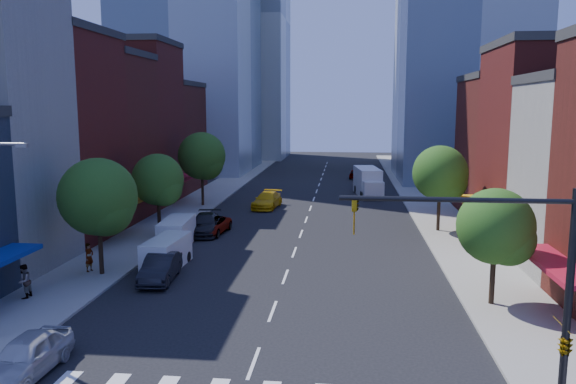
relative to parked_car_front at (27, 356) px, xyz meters
name	(u,v)px	position (x,y,z in m)	size (l,w,h in m)	color
ground	(254,363)	(8.72, 2.00, -0.81)	(220.00, 220.00, 0.00)	black
sidewalk_left	(203,199)	(-3.78, 42.00, -0.73)	(5.00, 120.00, 0.15)	gray
sidewalk_right	(427,203)	(21.22, 42.00, -0.73)	(5.00, 120.00, 0.15)	gray
bldg_left_2	(34,139)	(-12.28, 22.50, 7.19)	(12.00, 9.00, 16.00)	#5C1915
bldg_left_3	(84,139)	(-12.28, 31.00, 6.69)	(12.00, 8.00, 15.00)	#521B14
bldg_left_4	(119,126)	(-12.28, 39.50, 7.69)	(12.00, 9.00, 17.00)	#5C1915
bldg_left_5	(150,139)	(-12.28, 49.00, 5.69)	(12.00, 10.00, 13.00)	#521B14
bldg_right_2	(570,146)	(29.72, 26.00, 6.69)	(12.00, 10.00, 15.00)	#5C1915
bldg_right_3	(529,149)	(29.72, 36.00, 5.69)	(12.00, 10.00, 13.00)	#521B14
tower_far_w	(242,20)	(-9.28, 97.00, 27.19)	(18.00, 18.00, 56.00)	#9EA5AD
traffic_signal	(548,317)	(18.67, -2.50, 3.35)	(7.24, 2.24, 8.00)	black
tree_left_near	(100,200)	(-2.63, 12.92, 4.06)	(4.80, 4.80, 7.30)	black
tree_left_mid	(159,182)	(-2.63, 23.92, 3.72)	(4.20, 4.20, 6.65)	black
tree_left_far	(203,158)	(-2.63, 37.92, 4.40)	(5.00, 5.00, 7.75)	black
tree_right_near	(499,230)	(20.37, 9.92, 3.38)	(4.00, 4.00, 6.20)	black
tree_right_far	(442,175)	(20.37, 27.92, 4.06)	(4.60, 4.60, 7.20)	black
parked_car_front	(27,356)	(0.00, 0.00, 0.00)	(1.91, 4.74, 1.61)	#ADACB1
parked_car_second	(160,268)	(1.22, 12.41, 0.00)	(1.71, 4.91, 1.62)	black
parked_car_third	(211,226)	(1.22, 25.23, -0.10)	(2.33, 5.06, 1.41)	#999999
parked_car_rear	(205,224)	(0.75, 25.26, 0.02)	(2.31, 5.68, 1.65)	black
cargo_van_near	(166,253)	(0.70, 15.10, 0.19)	(2.17, 4.85, 2.02)	silver
cargo_van_far	(176,233)	(-0.36, 20.83, 0.23)	(2.32, 5.07, 2.10)	white
taxi	(267,200)	(4.18, 37.74, 0.02)	(2.30, 5.67, 1.65)	#DFB10B
traffic_car_oncoming	(368,186)	(15.07, 50.51, -0.15)	(1.39, 4.00, 1.32)	black
traffic_car_far	(355,174)	(13.70, 63.32, -0.11)	(1.64, 4.08, 1.39)	#999999
box_truck	(368,183)	(15.01, 47.32, 0.74)	(3.42, 8.35, 3.26)	silver
pedestrian_near	(89,257)	(-3.77, 13.41, 0.25)	(0.66, 0.44, 1.82)	#999999
pedestrian_far	(24,281)	(-5.01, 8.18, 0.29)	(0.92, 0.72, 1.89)	#999999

